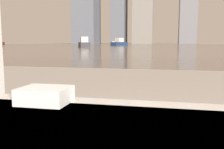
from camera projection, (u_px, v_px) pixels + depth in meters
The scene contains 6 objects.
towel_stack at pixel (45, 95), 1.23m from camera, with size 0.24×0.20×0.08m.
harbor_water at pixel (164, 45), 60.47m from camera, with size 180.00×110.00×0.01m.
harbor_boat_0 at pixel (119, 43), 56.05m from camera, with size 3.37×4.76×1.70m.
harbor_boat_1 at pixel (84, 44), 38.46m from camera, with size 3.09×4.47×1.59m.
harbor_boat_3 at pixel (113, 44), 67.92m from camera, with size 1.86×2.85×1.01m.
harbor_boat_4 at pixel (0, 43), 67.17m from camera, with size 3.22×4.72×1.68m.
Camera 1 is at (0.50, -0.17, 0.79)m, focal length 40.00 mm.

